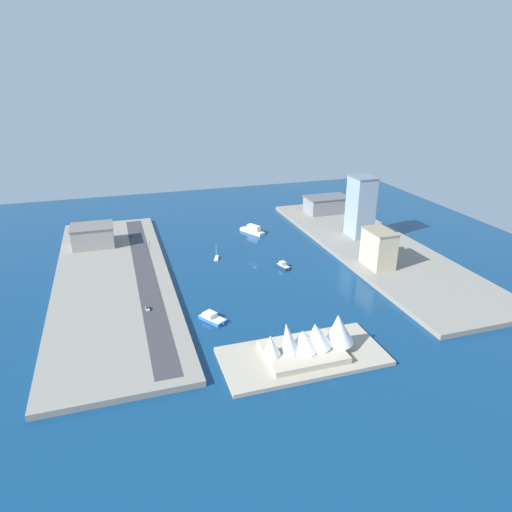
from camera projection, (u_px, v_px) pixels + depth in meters
The scene contains 18 objects.
ground_plane at pixel (254, 264), 317.27m from camera, with size 440.00×440.00×0.00m, color navy.
quay_west at pixel (374, 247), 343.06m from camera, with size 70.00×240.00×2.98m, color gray.
quay_east at pixel (113, 280), 290.36m from camera, with size 70.00×240.00×2.98m, color gray.
peninsula_point at pixel (303, 356), 213.92m from camera, with size 76.53×36.41×2.00m, color #A89E89.
road_strip at pixel (145, 273), 295.45m from camera, with size 12.27×228.00×0.15m, color #38383D.
ferry_white_commuter at pixel (253, 230), 376.40m from camera, with size 16.17×23.92×7.07m.
catamaran_blue at pixel (212, 318), 246.01m from camera, with size 14.19×16.69×4.03m.
patrol_launch_navy at pixel (283, 266), 310.47m from camera, with size 7.18×12.13×4.39m.
sailboat_small_white at pixel (217, 258), 325.46m from camera, with size 5.13×8.25×10.66m.
office_block_beige at pixel (379, 248), 302.49m from camera, with size 15.18×23.56×24.97m.
warehouse_low_gray at pixel (327, 204), 419.71m from camera, with size 38.71×24.07×14.49m.
tower_tall_glass at pixel (360, 207), 353.52m from camera, with size 16.39×20.38×47.15m.
carpark_squat_concrete at pixel (93, 236), 339.33m from camera, with size 30.33×24.21×15.60m.
hatchback_blue at pixel (131, 235), 360.28m from camera, with size 1.91×4.94×1.46m.
van_white at pixel (147, 308), 250.51m from camera, with size 2.06×4.64×1.52m.
traffic_light_waterfront at pixel (150, 245), 331.92m from camera, with size 0.36×0.36×6.50m.
opera_landmark at pixel (311, 339), 211.86m from camera, with size 45.46×27.10×18.81m.
park_tree_cluster at pixel (385, 240), 336.55m from camera, with size 9.40×21.97×9.09m.
Camera 1 is at (87.20, 278.27, 125.13)m, focal length 32.24 mm.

